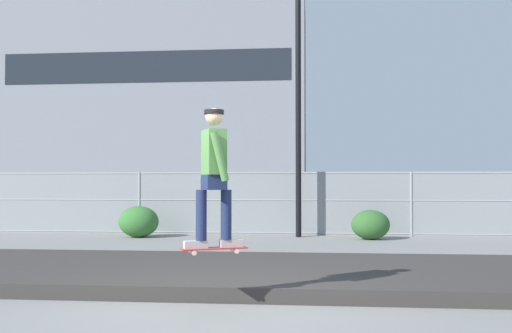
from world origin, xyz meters
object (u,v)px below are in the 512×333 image
object	(u,v)px
skater	(214,169)
parked_car_mid	(350,203)
skateboard	(214,249)
parked_car_near	(191,202)
street_lamp	(298,71)
shrub_center	(371,225)
shrub_left	(139,222)

from	to	relation	value
skater	parked_car_mid	xyz separation A→B (m)	(2.47, 13.22, -0.86)
skateboard	parked_car_near	xyz separation A→B (m)	(-3.08, 13.26, 0.09)
skateboard	skater	xyz separation A→B (m)	(-0.00, -0.00, 0.95)
skateboard	street_lamp	size ratio (longest dim) A/B	0.11
skateboard	skater	size ratio (longest dim) A/B	0.48
skateboard	shrub_center	distance (m)	9.38
shrub_left	parked_car_near	bearing A→B (deg)	82.09
street_lamp	parked_car_mid	size ratio (longest dim) A/B	1.74
parked_car_mid	parked_car_near	bearing A→B (deg)	179.51
parked_car_near	skateboard	bearing A→B (deg)	-76.93
skater	street_lamp	size ratio (longest dim) A/B	0.22
parked_car_near	skater	bearing A→B (deg)	-76.93
street_lamp	parked_car_near	bearing A→B (deg)	135.79
skater	parked_car_mid	distance (m)	13.47
skateboard	shrub_center	world-z (taller)	shrub_center
parked_car_near	parked_car_mid	world-z (taller)	same
skateboard	street_lamp	bearing A→B (deg)	85.27
parked_car_mid	shrub_center	bearing A→B (deg)	-86.43
skateboard	parked_car_mid	xyz separation A→B (m)	(2.47, 13.22, 0.09)
skater	shrub_left	world-z (taller)	skater
parked_car_near	shrub_left	world-z (taller)	parked_car_near
skater	street_lamp	world-z (taller)	street_lamp
skater	parked_car_near	size ratio (longest dim) A/B	0.38
skater	parked_car_near	bearing A→B (deg)	103.07
parked_car_near	shrub_center	bearing A→B (deg)	-36.51
parked_car_mid	shrub_center	distance (m)	4.29
street_lamp	shrub_left	distance (m)	6.20
parked_car_mid	street_lamp	bearing A→B (deg)	-114.37
shrub_center	parked_car_near	bearing A→B (deg)	143.49
parked_car_near	shrub_center	xyz separation A→B (m)	(5.81, -4.30, -0.44)
street_lamp	parked_car_near	xyz separation A→B (m)	(-3.87, 3.76, -3.87)
shrub_center	shrub_left	bearing A→B (deg)	179.90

